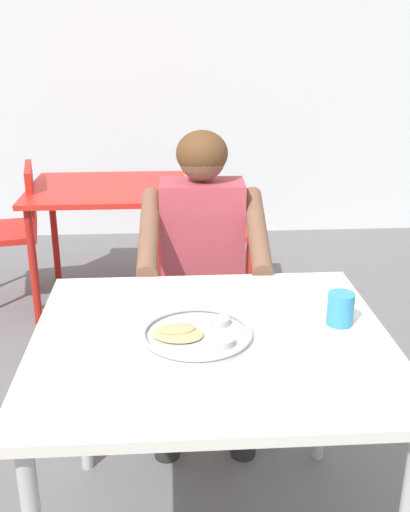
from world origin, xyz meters
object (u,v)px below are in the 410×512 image
object	(u,v)px
thali_tray	(197,333)
chair_red_right	(210,217)
table_foreground	(212,361)
drinking_cup	(340,308)
chair_red_left	(14,223)
diner_foreground	(203,255)
chair_foreground	(201,280)
table_background_red	(109,200)

from	to	relation	value
thali_tray	chair_red_right	world-z (taller)	chair_red_right
table_foreground	drinking_cup	distance (m)	0.41
chair_red_left	chair_red_right	distance (m)	1.17
table_foreground	diner_foreground	size ratio (longest dim) A/B	0.84
chair_foreground	chair_red_right	distance (m)	1.03
diner_foreground	chair_red_left	world-z (taller)	diner_foreground
table_foreground	table_background_red	distance (m)	2.03
thali_tray	chair_foreground	distance (m)	1.00
table_foreground	table_background_red	world-z (taller)	table_foreground
chair_red_right	drinking_cup	bearing A→B (deg)	-82.85
chair_foreground	chair_red_right	bearing A→B (deg)	83.62
chair_foreground	chair_red_right	world-z (taller)	chair_foreground
chair_foreground	table_background_red	distance (m)	1.13
thali_tray	drinking_cup	xyz separation A→B (m)	(0.43, 0.05, 0.04)
drinking_cup	diner_foreground	world-z (taller)	diner_foreground
diner_foreground	thali_tray	bearing A→B (deg)	-94.85
drinking_cup	diner_foreground	distance (m)	0.78
chair_foreground	table_background_red	world-z (taller)	chair_foreground
chair_foreground	diner_foreground	bearing A→B (deg)	-91.52
drinking_cup	chair_red_left	bearing A→B (deg)	126.36
table_background_red	chair_red_right	distance (m)	0.62
table_background_red	chair_red_left	size ratio (longest dim) A/B	1.10
chair_foreground	table_background_red	xyz separation A→B (m)	(-0.49, 1.01, 0.11)
diner_foreground	table_foreground	bearing A→B (deg)	-91.34
thali_tray	chair_red_left	size ratio (longest dim) A/B	0.37
table_foreground	drinking_cup	world-z (taller)	drinking_cup
chair_red_left	chair_red_right	xyz separation A→B (m)	(1.17, 0.01, 0.01)
drinking_cup	chair_red_right	xyz separation A→B (m)	(-0.24, 1.93, -0.30)
drinking_cup	chair_foreground	size ratio (longest dim) A/B	0.11
table_background_red	diner_foreground	bearing A→B (deg)	-68.50
table_foreground	chair_red_right	world-z (taller)	chair_red_right
drinking_cup	chair_foreground	world-z (taller)	chair_foreground
diner_foreground	table_background_red	world-z (taller)	diner_foreground
drinking_cup	table_background_red	distance (m)	2.11
thali_tray	chair_foreground	size ratio (longest dim) A/B	0.35
table_foreground	drinking_cup	bearing A→B (deg)	8.14
table_foreground	table_background_red	bearing A→B (deg)	103.36
table_foreground	chair_foreground	world-z (taller)	chair_foreground
table_background_red	chair_red_left	bearing A→B (deg)	179.44
thali_tray	table_background_red	world-z (taller)	thali_tray
table_background_red	chair_red_right	bearing A→B (deg)	1.12
diner_foreground	table_background_red	distance (m)	1.33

